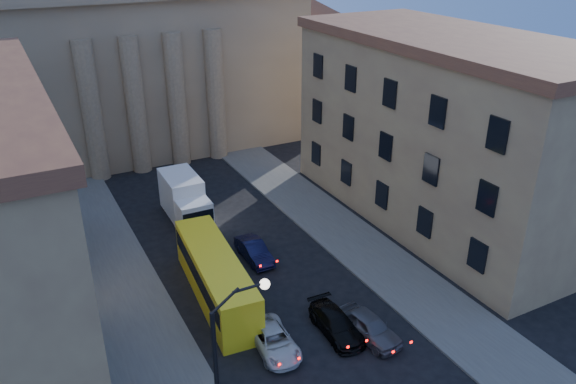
% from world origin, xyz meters
% --- Properties ---
extents(sidewalk_left, '(5.00, 60.00, 0.15)m').
position_xyz_m(sidewalk_left, '(-8.50, 18.00, 0.07)').
color(sidewalk_left, '#52514B').
rests_on(sidewalk_left, ground).
extents(sidewalk_right, '(5.00, 60.00, 0.15)m').
position_xyz_m(sidewalk_right, '(8.50, 18.00, 0.07)').
color(sidewalk_right, '#52514B').
rests_on(sidewalk_right, ground).
extents(church, '(68.02, 28.76, 36.60)m').
position_xyz_m(church, '(0.00, 55.47, 11.88)').
color(church, '#846C51').
rests_on(church, ground).
extents(building_right, '(11.60, 26.60, 14.70)m').
position_xyz_m(building_right, '(17.00, 22.00, 7.42)').
color(building_right, tan).
rests_on(building_right, ground).
extents(street_lamp, '(2.62, 0.44, 8.83)m').
position_xyz_m(street_lamp, '(-6.97, 8.00, 5.29)').
color(street_lamp, black).
rests_on(street_lamp, ground).
extents(car_left_mid, '(2.36, 4.58, 1.24)m').
position_xyz_m(car_left_mid, '(-2.23, 13.34, 0.62)').
color(car_left_mid, silver).
rests_on(car_left_mid, ground).
extents(car_right_mid, '(2.01, 4.59, 1.31)m').
position_xyz_m(car_right_mid, '(1.64, 12.90, 0.66)').
color(car_right_mid, black).
rests_on(car_right_mid, ground).
extents(car_right_far, '(2.27, 4.54, 1.48)m').
position_xyz_m(car_right_far, '(3.16, 11.72, 0.74)').
color(car_right_far, '#515055').
rests_on(car_right_far, ground).
extents(car_right_distant, '(1.46, 4.18, 1.38)m').
position_xyz_m(car_right_distant, '(0.80, 22.57, 0.69)').
color(car_right_distant, black).
rests_on(car_right_distant, ground).
extents(city_bus, '(3.44, 11.22, 3.11)m').
position_xyz_m(city_bus, '(-3.27, 19.49, 1.67)').
color(city_bus, yellow).
rests_on(city_bus, ground).
extents(box_truck, '(2.70, 6.61, 3.61)m').
position_xyz_m(box_truck, '(-1.54, 30.74, 1.71)').
color(box_truck, white).
rests_on(box_truck, ground).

